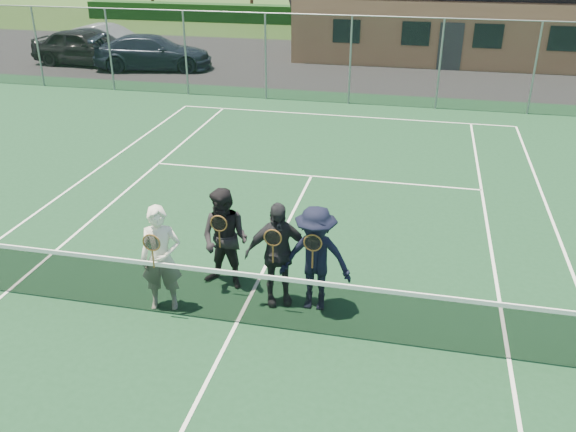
% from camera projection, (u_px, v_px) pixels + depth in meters
% --- Properties ---
extents(ground, '(220.00, 220.00, 0.00)m').
position_uv_depth(ground, '(367.00, 66.00, 27.26)').
color(ground, '#254017').
rests_on(ground, ground).
extents(court_surface, '(30.00, 30.00, 0.02)m').
position_uv_depth(court_surface, '(237.00, 323.00, 9.65)').
color(court_surface, '#14381E').
rests_on(court_surface, ground).
extents(tarmac_carpark, '(40.00, 12.00, 0.01)m').
position_uv_depth(tarmac_carpark, '(281.00, 62.00, 28.05)').
color(tarmac_carpark, black).
rests_on(tarmac_carpark, ground).
extents(hedge_row, '(40.00, 1.20, 1.10)m').
position_uv_depth(hedge_row, '(388.00, 18.00, 37.59)').
color(hedge_row, black).
rests_on(hedge_row, ground).
extents(car_a, '(4.75, 2.16, 1.58)m').
position_uv_depth(car_a, '(84.00, 47.00, 27.27)').
color(car_a, black).
rests_on(car_a, ground).
extents(car_b, '(4.66, 1.89, 1.50)m').
position_uv_depth(car_b, '(108.00, 42.00, 28.75)').
color(car_b, gray).
rests_on(car_b, ground).
extents(car_c, '(5.35, 3.07, 1.46)m').
position_uv_depth(car_c, '(153.00, 52.00, 26.40)').
color(car_c, black).
rests_on(car_c, ground).
extents(court_markings, '(11.03, 23.83, 0.01)m').
position_uv_depth(court_markings, '(237.00, 323.00, 9.64)').
color(court_markings, white).
rests_on(court_markings, court_surface).
extents(tennis_net, '(11.68, 0.08, 1.10)m').
position_uv_depth(tennis_net, '(236.00, 295.00, 9.42)').
color(tennis_net, slate).
rests_on(tennis_net, ground).
extents(perimeter_fence, '(30.07, 0.07, 3.02)m').
position_uv_depth(perimeter_fence, '(350.00, 60.00, 20.88)').
color(perimeter_fence, slate).
rests_on(perimeter_fence, ground).
extents(player_a, '(0.74, 0.58, 1.80)m').
position_uv_depth(player_a, '(161.00, 259.00, 9.68)').
color(player_a, silver).
rests_on(player_a, court_surface).
extents(player_b, '(0.99, 0.84, 1.80)m').
position_uv_depth(player_b, '(225.00, 239.00, 10.28)').
color(player_b, black).
rests_on(player_b, court_surface).
extents(player_c, '(1.14, 0.81, 1.80)m').
position_uv_depth(player_c, '(277.00, 254.00, 9.82)').
color(player_c, '#222227').
rests_on(player_c, court_surface).
extents(player_d, '(1.17, 0.67, 1.80)m').
position_uv_depth(player_d, '(315.00, 259.00, 9.67)').
color(player_d, black).
rests_on(player_d, court_surface).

